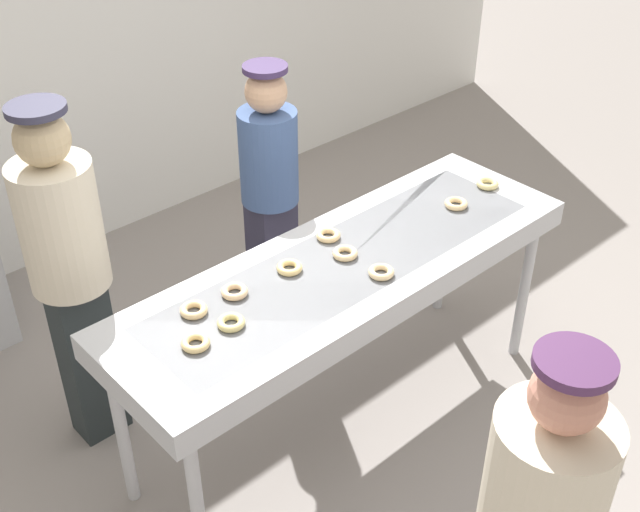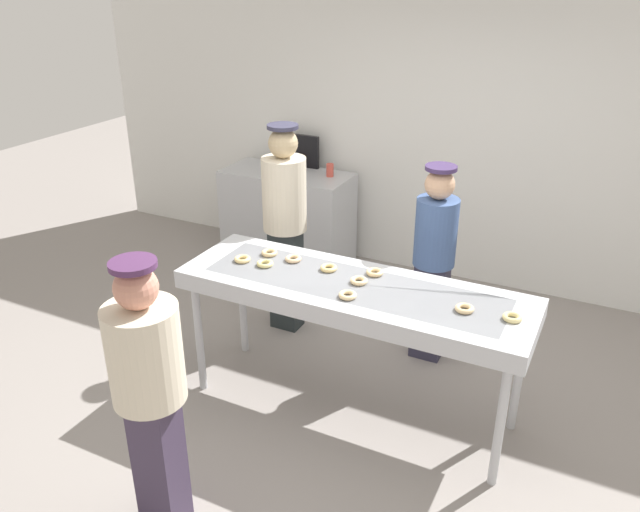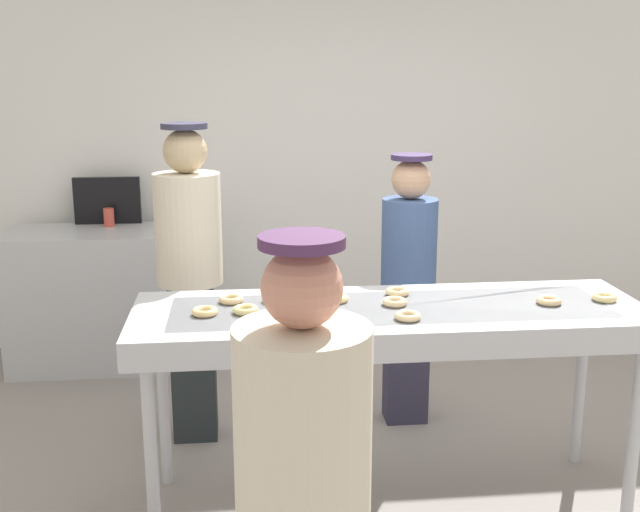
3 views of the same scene
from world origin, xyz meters
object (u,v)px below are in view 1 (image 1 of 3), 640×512
object	(u,v)px
fryer_conveyor	(346,275)
plain_donut_9	(381,272)
plain_donut_0	(196,343)
worker_baker	(270,189)
plain_donut_4	(235,292)
worker_assistant	(68,262)
plain_donut_5	(289,268)
plain_donut_8	(456,204)
plain_donut_6	(231,323)
plain_donut_3	(345,253)
plain_donut_7	(487,183)
plain_donut_1	(328,235)
plain_donut_2	(194,310)

from	to	relation	value
fryer_conveyor	plain_donut_9	bearing A→B (deg)	-77.43
plain_donut_0	worker_baker	size ratio (longest dim) A/B	0.07
fryer_conveyor	plain_donut_9	distance (m)	0.20
plain_donut_4	worker_assistant	distance (m)	0.77
plain_donut_4	plain_donut_5	xyz separation A→B (m)	(0.28, -0.02, 0.00)
plain_donut_5	plain_donut_9	world-z (taller)	same
fryer_conveyor	plain_donut_8	size ratio (longest dim) A/B	20.37
plain_donut_9	worker_baker	size ratio (longest dim) A/B	0.07
plain_donut_0	plain_donut_6	xyz separation A→B (m)	(0.18, 0.01, 0.00)
plain_donut_8	plain_donut_3	bearing A→B (deg)	175.60
fryer_conveyor	worker_baker	bearing A→B (deg)	72.69
plain_donut_5	worker_assistant	distance (m)	0.97
fryer_conveyor	plain_donut_4	bearing A→B (deg)	165.03
plain_donut_8	plain_donut_7	bearing A→B (deg)	5.36
plain_donut_3	plain_donut_5	world-z (taller)	same
plain_donut_4	plain_donut_9	xyz separation A→B (m)	(0.56, -0.32, 0.00)
plain_donut_1	plain_donut_8	bearing A→B (deg)	-17.99
plain_donut_1	fryer_conveyor	bearing A→B (deg)	-109.72
plain_donut_5	plain_donut_1	bearing A→B (deg)	14.26
plain_donut_1	plain_donut_5	world-z (taller)	same
plain_donut_1	plain_donut_6	xyz separation A→B (m)	(-0.72, -0.21, 0.00)
plain_donut_6	plain_donut_3	bearing A→B (deg)	4.15
plain_donut_8	worker_baker	distance (m)	1.01
fryer_conveyor	plain_donut_8	world-z (taller)	plain_donut_8
plain_donut_3	worker_baker	xyz separation A→B (m)	(0.25, 0.84, -0.12)
plain_donut_6	worker_assistant	xyz separation A→B (m)	(-0.29, 0.79, 0.02)
plain_donut_7	plain_donut_8	xyz separation A→B (m)	(-0.28, -0.03, 0.00)
plain_donut_2	plain_donut_6	xyz separation A→B (m)	(0.06, -0.17, 0.00)
plain_donut_0	worker_assistant	xyz separation A→B (m)	(-0.11, 0.80, 0.02)
fryer_conveyor	plain_donut_0	bearing A→B (deg)	-178.33
plain_donut_0	plain_donut_5	xyz separation A→B (m)	(0.60, 0.14, 0.00)
plain_donut_6	plain_donut_9	xyz separation A→B (m)	(0.69, -0.16, 0.00)
plain_donut_6	plain_donut_8	distance (m)	1.38
plain_donut_9	plain_donut_6	bearing A→B (deg)	166.88
plain_donut_3	worker_baker	distance (m)	0.89
plain_donut_3	plain_donut_8	xyz separation A→B (m)	(0.71, -0.05, 0.00)
plain_donut_8	worker_assistant	bearing A→B (deg)	154.54
plain_donut_0	plain_donut_6	size ratio (longest dim) A/B	1.00
plain_donut_4	plain_donut_5	size ratio (longest dim) A/B	1.00
plain_donut_0	plain_donut_1	size ratio (longest dim) A/B	1.00
plain_donut_3	plain_donut_7	xyz separation A→B (m)	(0.98, -0.03, 0.00)
plain_donut_3	plain_donut_4	size ratio (longest dim) A/B	1.00
plain_donut_0	plain_donut_1	xyz separation A→B (m)	(0.90, 0.22, 0.00)
plain_donut_1	plain_donut_4	bearing A→B (deg)	-174.67
fryer_conveyor	plain_donut_3	xyz separation A→B (m)	(0.02, 0.03, 0.09)
plain_donut_0	fryer_conveyor	bearing A→B (deg)	1.67
plain_donut_1	plain_donut_2	distance (m)	0.79
plain_donut_4	worker_assistant	xyz separation A→B (m)	(-0.43, 0.64, 0.02)
fryer_conveyor	worker_baker	xyz separation A→B (m)	(0.27, 0.88, -0.03)
fryer_conveyor	plain_donut_7	size ratio (longest dim) A/B	20.37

